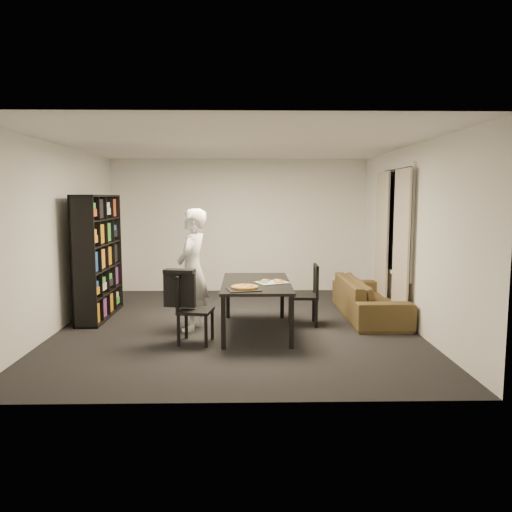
{
  "coord_description": "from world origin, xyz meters",
  "views": [
    {
      "loc": [
        0.13,
        -7.11,
        1.87
      ],
      "look_at": [
        0.27,
        -0.23,
        1.05
      ],
      "focal_mm": 35.0,
      "sensor_mm": 36.0,
      "label": 1
    }
  ],
  "objects_px": {
    "chair_left": "(189,304)",
    "pepperoni_pizza": "(245,287)",
    "dining_table": "(256,287)",
    "sofa": "(369,298)",
    "chair_right": "(309,290)",
    "bookshelf": "(98,256)",
    "person": "(192,270)",
    "baking_tray": "(244,290)"
  },
  "relations": [
    {
      "from": "chair_left",
      "to": "baking_tray",
      "type": "relative_size",
      "value": 2.21
    },
    {
      "from": "pepperoni_pizza",
      "to": "baking_tray",
      "type": "bearing_deg",
      "value": -99.03
    },
    {
      "from": "dining_table",
      "to": "person",
      "type": "height_order",
      "value": "person"
    },
    {
      "from": "chair_left",
      "to": "person",
      "type": "bearing_deg",
      "value": 10.68
    },
    {
      "from": "dining_table",
      "to": "pepperoni_pizza",
      "type": "bearing_deg",
      "value": -106.94
    },
    {
      "from": "dining_table",
      "to": "baking_tray",
      "type": "xyz_separation_m",
      "value": [
        -0.17,
        -0.59,
        0.07
      ]
    },
    {
      "from": "chair_left",
      "to": "person",
      "type": "relative_size",
      "value": 0.52
    },
    {
      "from": "dining_table",
      "to": "pepperoni_pizza",
      "type": "relative_size",
      "value": 4.79
    },
    {
      "from": "chair_right",
      "to": "baking_tray",
      "type": "xyz_separation_m",
      "value": [
        -0.95,
        -0.95,
        0.2
      ]
    },
    {
      "from": "person",
      "to": "bookshelf",
      "type": "bearing_deg",
      "value": -104.06
    },
    {
      "from": "bookshelf",
      "to": "chair_left",
      "type": "xyz_separation_m",
      "value": [
        1.56,
        -1.44,
        -0.45
      ]
    },
    {
      "from": "bookshelf",
      "to": "chair_left",
      "type": "bearing_deg",
      "value": -42.7
    },
    {
      "from": "dining_table",
      "to": "pepperoni_pizza",
      "type": "xyz_separation_m",
      "value": [
        -0.16,
        -0.52,
        0.09
      ]
    },
    {
      "from": "chair_left",
      "to": "chair_right",
      "type": "relative_size",
      "value": 0.99
    },
    {
      "from": "pepperoni_pizza",
      "to": "person",
      "type": "bearing_deg",
      "value": 138.33
    },
    {
      "from": "chair_right",
      "to": "person",
      "type": "xyz_separation_m",
      "value": [
        -1.67,
        -0.23,
        0.34
      ]
    },
    {
      "from": "dining_table",
      "to": "sofa",
      "type": "xyz_separation_m",
      "value": [
        1.78,
        0.82,
        -0.34
      ]
    },
    {
      "from": "chair_left",
      "to": "sofa",
      "type": "height_order",
      "value": "chair_left"
    },
    {
      "from": "sofa",
      "to": "chair_right",
      "type": "bearing_deg",
      "value": 114.34
    },
    {
      "from": "dining_table",
      "to": "person",
      "type": "relative_size",
      "value": 0.98
    },
    {
      "from": "chair_left",
      "to": "baking_tray",
      "type": "bearing_deg",
      "value": -87.49
    },
    {
      "from": "bookshelf",
      "to": "chair_right",
      "type": "bearing_deg",
      "value": -10.01
    },
    {
      "from": "chair_right",
      "to": "baking_tray",
      "type": "bearing_deg",
      "value": -43.4
    },
    {
      "from": "baking_tray",
      "to": "pepperoni_pizza",
      "type": "xyz_separation_m",
      "value": [
        0.01,
        0.07,
        0.02
      ]
    },
    {
      "from": "dining_table",
      "to": "chair_left",
      "type": "height_order",
      "value": "chair_left"
    },
    {
      "from": "chair_left",
      "to": "person",
      "type": "xyz_separation_m",
      "value": [
        -0.02,
        0.64,
        0.35
      ]
    },
    {
      "from": "bookshelf",
      "to": "baking_tray",
      "type": "distance_m",
      "value": 2.73
    },
    {
      "from": "bookshelf",
      "to": "person",
      "type": "xyz_separation_m",
      "value": [
        1.54,
        -0.8,
        -0.1
      ]
    },
    {
      "from": "chair_right",
      "to": "pepperoni_pizza",
      "type": "xyz_separation_m",
      "value": [
        -0.94,
        -0.88,
        0.22
      ]
    },
    {
      "from": "dining_table",
      "to": "baking_tray",
      "type": "bearing_deg",
      "value": -106.04
    },
    {
      "from": "pepperoni_pizza",
      "to": "chair_left",
      "type": "bearing_deg",
      "value": 179.08
    },
    {
      "from": "pepperoni_pizza",
      "to": "bookshelf",
      "type": "bearing_deg",
      "value": 147.45
    },
    {
      "from": "person",
      "to": "pepperoni_pizza",
      "type": "height_order",
      "value": "person"
    },
    {
      "from": "person",
      "to": "pepperoni_pizza",
      "type": "xyz_separation_m",
      "value": [
        0.73,
        -0.65,
        -0.13
      ]
    },
    {
      "from": "dining_table",
      "to": "bookshelf",
      "type": "bearing_deg",
      "value": 159.06
    },
    {
      "from": "bookshelf",
      "to": "sofa",
      "type": "height_order",
      "value": "bookshelf"
    },
    {
      "from": "bookshelf",
      "to": "pepperoni_pizza",
      "type": "xyz_separation_m",
      "value": [
        2.27,
        -1.45,
        -0.22
      ]
    },
    {
      "from": "bookshelf",
      "to": "dining_table",
      "type": "height_order",
      "value": "bookshelf"
    },
    {
      "from": "pepperoni_pizza",
      "to": "sofa",
      "type": "xyz_separation_m",
      "value": [
        1.94,
        1.34,
        -0.43
      ]
    },
    {
      "from": "chair_left",
      "to": "pepperoni_pizza",
      "type": "relative_size",
      "value": 2.52
    },
    {
      "from": "person",
      "to": "chair_right",
      "type": "bearing_deg",
      "value": 111.3
    },
    {
      "from": "baking_tray",
      "to": "pepperoni_pizza",
      "type": "bearing_deg",
      "value": 80.97
    }
  ]
}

